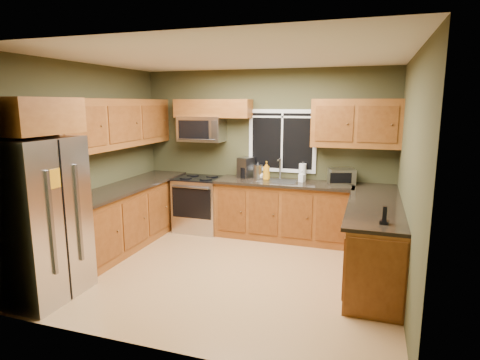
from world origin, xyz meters
The scene contains 29 objects.
floor centered at (0.00, 0.00, 0.00)m, with size 4.20×4.20×0.00m, color #B0804D.
ceiling centered at (0.00, 0.00, 2.70)m, with size 4.20×4.20×0.00m, color white.
back_wall centered at (0.00, 1.80, 1.35)m, with size 4.20×4.20×0.00m, color #3E3E24.
front_wall centered at (0.00, -1.80, 1.35)m, with size 4.20×4.20×0.00m, color #3E3E24.
left_wall centered at (-2.10, 0.00, 1.35)m, with size 3.60×3.60×0.00m, color #3E3E24.
right_wall centered at (2.10, 0.00, 1.35)m, with size 3.60×3.60×0.00m, color #3E3E24.
window centered at (0.30, 1.78, 1.55)m, with size 1.12×0.03×1.02m.
base_cabinets_left centered at (-1.80, 0.48, 0.45)m, with size 0.60×2.65×0.90m, color brown.
countertop_left centered at (-1.78, 0.48, 0.92)m, with size 0.65×2.65×0.04m, color black.
base_cabinets_back centered at (0.42, 1.50, 0.45)m, with size 2.17×0.60×0.90m, color brown.
countertop_back centered at (0.42, 1.48, 0.92)m, with size 2.17×0.65×0.04m, color black.
base_cabinets_peninsula centered at (1.80, 0.54, 0.45)m, with size 0.60×2.52×0.90m.
countertop_peninsula centered at (1.78, 0.55, 0.92)m, with size 0.65×2.50×0.04m, color black.
upper_cabinets_left centered at (-1.94, 0.48, 1.86)m, with size 0.33×2.65×0.72m, color brown.
upper_cabinets_back_left centered at (-0.85, 1.64, 2.07)m, with size 1.30×0.33×0.30m, color brown.
upper_cabinets_back_right centered at (1.45, 1.64, 1.86)m, with size 1.30×0.33×0.72m, color brown.
upper_cabinet_over_fridge centered at (-1.74, -1.30, 2.03)m, with size 0.72×0.90×0.38m, color brown.
refrigerator centered at (-1.74, -1.30, 0.90)m, with size 0.74×0.90×1.80m.
range centered at (-1.05, 1.47, 0.47)m, with size 0.76×0.69×0.94m.
microwave centered at (-1.05, 1.61, 1.73)m, with size 0.76×0.41×0.42m.
sink centered at (0.30, 1.49, 0.95)m, with size 0.60×0.42×0.36m.
toaster_oven centered at (1.28, 1.57, 1.06)m, with size 0.44×0.39×0.24m.
coffee_maker centered at (-0.28, 1.64, 1.10)m, with size 0.27×0.32×0.33m.
kettle centered at (-0.05, 1.59, 1.07)m, with size 0.20×0.20×0.28m.
paper_towel_roll centered at (0.66, 1.68, 1.08)m, with size 0.15×0.15×0.30m.
soap_bottle_a centered at (0.11, 1.51, 1.09)m, with size 0.12×0.12×0.30m, color orange.
soap_bottle_b centered at (0.68, 1.53, 1.03)m, with size 0.08×0.08×0.18m, color white.
soap_bottle_c centered at (-0.01, 1.59, 1.02)m, with size 0.13×0.13×0.16m, color white.
cordless_phone centered at (1.86, -0.42, 1.00)m, with size 0.10×0.10×0.19m.
Camera 1 is at (1.70, -4.63, 2.16)m, focal length 30.00 mm.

